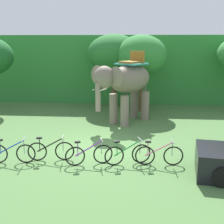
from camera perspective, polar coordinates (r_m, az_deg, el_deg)
The scene contains 10 objects.
ground_plane at distance 12.81m, azimuth -2.82°, elevation -6.64°, with size 80.00×80.00×0.00m, color #4C753D.
foliage_hedge at distance 24.21m, azimuth 0.90°, elevation 8.42°, with size 36.00×6.00×4.69m, color #338438.
tree_center at distance 20.12m, azimuth 0.37°, elevation 10.77°, with size 3.40×3.40×4.75m.
tree_far_right at distance 18.96m, azimuth 5.53°, elevation 10.38°, with size 2.99×2.99×4.69m.
elephant at distance 16.22m, azimuth 2.61°, elevation 5.57°, with size 3.42×3.92×3.78m.
bike_blue at distance 11.72m, azimuth -18.09°, elevation -7.22°, with size 1.71×0.52×0.92m.
bike_black at distance 11.60m, azimuth -11.28°, elevation -7.02°, with size 1.70×0.52×0.92m.
bike_purple at distance 11.04m, azimuth -4.29°, elevation -7.84°, with size 1.65×0.66×0.92m.
bike_green at distance 11.06m, azimuth 2.93°, elevation -7.78°, with size 1.64×0.68×0.92m.
bike_pink at distance 11.08m, azimuth 8.71°, elevation -7.88°, with size 1.71×0.52×0.92m.
Camera 1 is at (1.62, -11.95, 4.33)m, focal length 49.32 mm.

